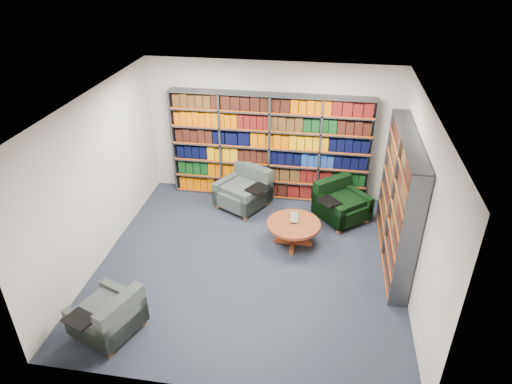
# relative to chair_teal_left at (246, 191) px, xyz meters

# --- Properties ---
(room_shell) EXTENTS (5.02, 5.02, 2.82)m
(room_shell) POSITION_rel_chair_teal_left_xyz_m (0.42, -1.87, 1.08)
(room_shell) COLOR #1F2431
(room_shell) RESTS_ON ground
(bookshelf_back) EXTENTS (4.00, 0.28, 2.20)m
(bookshelf_back) POSITION_rel_chair_teal_left_xyz_m (0.42, 0.47, 0.78)
(bookshelf_back) COLOR #47494F
(bookshelf_back) RESTS_ON ground
(bookshelf_right) EXTENTS (0.28, 2.50, 2.20)m
(bookshelf_right) POSITION_rel_chair_teal_left_xyz_m (2.76, -1.27, 0.78)
(bookshelf_right) COLOR #47494F
(bookshelf_right) RESTS_ON ground
(chair_teal_left) EXTENTS (1.19, 1.19, 0.80)m
(chair_teal_left) POSITION_rel_chair_teal_left_xyz_m (0.00, 0.00, 0.00)
(chair_teal_left) COLOR #021E3C
(chair_teal_left) RESTS_ON ground
(chair_green_right) EXTENTS (1.18, 1.18, 0.76)m
(chair_green_right) POSITION_rel_chair_teal_left_xyz_m (1.87, -0.18, -0.01)
(chair_green_right) COLOR black
(chair_green_right) RESTS_ON ground
(chair_teal_front) EXTENTS (1.02, 1.05, 0.72)m
(chair_teal_front) POSITION_rel_chair_teal_left_xyz_m (-1.20, -3.70, -0.03)
(chair_teal_front) COLOR #021E3C
(chair_teal_front) RESTS_ON ground
(coffee_table) EXTENTS (0.94, 0.94, 0.66)m
(coffee_table) POSITION_rel_chair_teal_left_xyz_m (1.08, -1.20, 0.03)
(coffee_table) COLOR brown
(coffee_table) RESTS_ON ground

